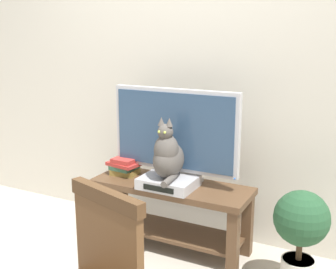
# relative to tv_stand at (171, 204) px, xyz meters

# --- Properties ---
(back_wall) EXTENTS (7.00, 0.12, 2.80)m
(back_wall) POSITION_rel_tv_stand_xyz_m (-0.02, 0.41, 1.06)
(back_wall) COLOR beige
(back_wall) RESTS_ON ground
(tv_stand) EXTENTS (1.14, 0.41, 0.49)m
(tv_stand) POSITION_rel_tv_stand_xyz_m (0.00, 0.00, 0.00)
(tv_stand) COLOR #513823
(tv_stand) RESTS_ON ground
(tv) EXTENTS (0.94, 0.20, 0.67)m
(tv) POSITION_rel_tv_stand_xyz_m (0.00, 0.05, 0.51)
(tv) COLOR #B7B7BC
(tv) RESTS_ON tv_stand
(media_box) EXTENTS (0.37, 0.30, 0.07)m
(media_box) POSITION_rel_tv_stand_xyz_m (0.01, -0.07, 0.19)
(media_box) COLOR #ADADB2
(media_box) RESTS_ON tv_stand
(cat) EXTENTS (0.20, 0.35, 0.43)m
(cat) POSITION_rel_tv_stand_xyz_m (0.02, -0.08, 0.39)
(cat) COLOR #514C47
(cat) RESTS_ON media_box
(book_stack) EXTENTS (0.25, 0.20, 0.13)m
(book_stack) POSITION_rel_tv_stand_xyz_m (-0.40, 0.02, 0.22)
(book_stack) COLOR olive
(book_stack) RESTS_ON tv_stand
(potted_plant) EXTENTS (0.33, 0.33, 0.64)m
(potted_plant) POSITION_rel_tv_stand_xyz_m (0.92, -0.12, 0.06)
(potted_plant) COLOR beige
(potted_plant) RESTS_ON ground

